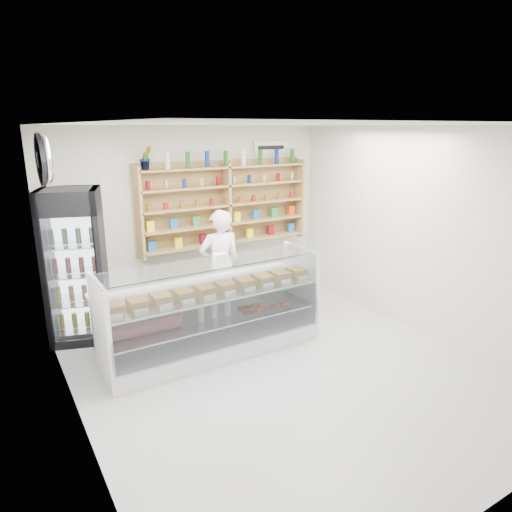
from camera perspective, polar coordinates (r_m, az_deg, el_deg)
room at (r=5.05m, az=3.69°, el=0.01°), size 5.00×5.00×5.00m
display_counter at (r=5.87m, az=-5.45°, el=-8.78°), size 2.76×0.82×1.20m
shop_worker at (r=6.59m, az=-4.50°, el=-1.34°), size 0.66×0.49×1.67m
drinks_cooler at (r=6.43m, az=-21.59°, el=-1.15°), size 0.92×0.90×2.03m
wall_shelving at (r=7.22m, az=-3.70°, el=6.40°), size 2.84×0.28×1.33m
potted_plant at (r=6.65m, az=-13.61°, el=11.85°), size 0.21×0.18×0.33m
security_mirror at (r=5.22m, az=-24.82°, el=10.86°), size 0.15×0.50×0.50m
wall_sign at (r=7.70m, az=1.82°, el=13.41°), size 0.62×0.03×0.20m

